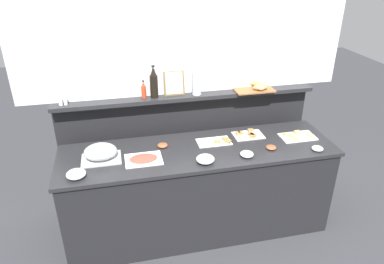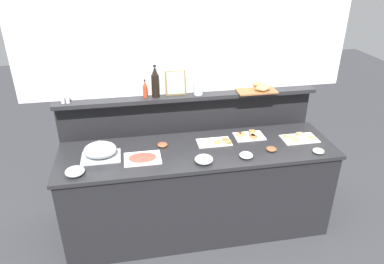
# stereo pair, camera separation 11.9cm
# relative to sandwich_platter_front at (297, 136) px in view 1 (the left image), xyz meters

# --- Properties ---
(ground_plane) EXTENTS (12.00, 12.00, 0.00)m
(ground_plane) POSITION_rel_sandwich_platter_front_xyz_m (-1.00, 0.58, -0.93)
(ground_plane) COLOR #38383D
(buffet_counter) EXTENTS (2.55, 0.72, 0.92)m
(buffet_counter) POSITION_rel_sandwich_platter_front_xyz_m (-1.00, -0.02, -0.47)
(buffet_counter) COLOR black
(buffet_counter) RESTS_ON ground_plane
(back_ledge_unit) EXTENTS (2.62, 0.22, 1.29)m
(back_ledge_unit) POSITION_rel_sandwich_platter_front_xyz_m (-1.00, 0.52, -0.26)
(back_ledge_unit) COLOR black
(back_ledge_unit) RESTS_ON ground_plane
(upper_wall_panel) EXTENTS (3.22, 0.08, 1.31)m
(upper_wall_panel) POSITION_rel_sandwich_platter_front_xyz_m (-1.00, 0.54, 1.01)
(upper_wall_panel) COLOR silver
(upper_wall_panel) RESTS_ON back_ledge_unit
(sandwich_platter_front) EXTENTS (0.34, 0.21, 0.04)m
(sandwich_platter_front) POSITION_rel_sandwich_platter_front_xyz_m (0.00, 0.00, 0.00)
(sandwich_platter_front) COLOR white
(sandwich_platter_front) RESTS_ON buffet_counter
(sandwich_platter_side) EXTENTS (0.29, 0.20, 0.04)m
(sandwich_platter_side) POSITION_rel_sandwich_platter_front_xyz_m (-0.46, 0.14, 0.00)
(sandwich_platter_side) COLOR silver
(sandwich_platter_side) RESTS_ON buffet_counter
(sandwich_platter_rear) EXTENTS (0.32, 0.18, 0.04)m
(sandwich_platter_rear) POSITION_rel_sandwich_platter_front_xyz_m (-0.81, 0.07, -0.00)
(sandwich_platter_rear) COLOR white
(sandwich_platter_rear) RESTS_ON buffet_counter
(cold_cuts_platter) EXTENTS (0.32, 0.24, 0.02)m
(cold_cuts_platter) POSITION_rel_sandwich_platter_front_xyz_m (-1.51, -0.10, -0.00)
(cold_cuts_platter) COLOR silver
(cold_cuts_platter) RESTS_ON buffet_counter
(serving_cloche) EXTENTS (0.34, 0.24, 0.17)m
(serving_cloche) POSITION_rel_sandwich_platter_front_xyz_m (-1.87, -0.01, 0.06)
(serving_cloche) COLOR #B7BABF
(serving_cloche) RESTS_ON buffet_counter
(glass_bowl_large) EXTENTS (0.16, 0.16, 0.06)m
(glass_bowl_large) POSITION_rel_sandwich_platter_front_xyz_m (-2.07, -0.25, 0.02)
(glass_bowl_large) COLOR silver
(glass_bowl_large) RESTS_ON buffet_counter
(glass_bowl_medium) EXTENTS (0.16, 0.16, 0.06)m
(glass_bowl_medium) POSITION_rel_sandwich_platter_front_xyz_m (-1.00, -0.25, 0.02)
(glass_bowl_medium) COLOR silver
(glass_bowl_medium) RESTS_ON buffet_counter
(glass_bowl_small) EXTENTS (0.12, 0.12, 0.05)m
(glass_bowl_small) POSITION_rel_sandwich_platter_front_xyz_m (-0.61, -0.24, 0.01)
(glass_bowl_small) COLOR silver
(glass_bowl_small) RESTS_ON buffet_counter
(condiment_bowl_teal) EXTENTS (0.10, 0.10, 0.04)m
(condiment_bowl_teal) POSITION_rel_sandwich_platter_front_xyz_m (0.06, -0.28, 0.01)
(condiment_bowl_teal) COLOR silver
(condiment_bowl_teal) RESTS_ON buffet_counter
(condiment_bowl_cream) EXTENTS (0.10, 0.10, 0.03)m
(condiment_bowl_cream) POSITION_rel_sandwich_platter_front_xyz_m (-0.35, -0.16, 0.01)
(condiment_bowl_cream) COLOR brown
(condiment_bowl_cream) RESTS_ON buffet_counter
(condiment_bowl_dark) EXTENTS (0.10, 0.10, 0.03)m
(condiment_bowl_dark) POSITION_rel_sandwich_platter_front_xyz_m (-1.32, 0.10, 0.01)
(condiment_bowl_dark) COLOR brown
(condiment_bowl_dark) RESTS_ON buffet_counter
(hot_sauce_bottle) EXTENTS (0.04, 0.04, 0.18)m
(hot_sauce_bottle) POSITION_rel_sandwich_platter_front_xyz_m (-1.43, 0.46, 0.43)
(hot_sauce_bottle) COLOR red
(hot_sauce_bottle) RESTS_ON back_ledge_unit
(wine_bottle_dark) EXTENTS (0.08, 0.08, 0.32)m
(wine_bottle_dark) POSITION_rel_sandwich_platter_front_xyz_m (-1.33, 0.46, 0.49)
(wine_bottle_dark) COLOR black
(wine_bottle_dark) RESTS_ON back_ledge_unit
(salt_shaker) EXTENTS (0.03, 0.03, 0.09)m
(salt_shaker) POSITION_rel_sandwich_platter_front_xyz_m (-2.20, 0.44, 0.39)
(salt_shaker) COLOR white
(salt_shaker) RESTS_ON back_ledge_unit
(pepper_shaker) EXTENTS (0.03, 0.03, 0.09)m
(pepper_shaker) POSITION_rel_sandwich_platter_front_xyz_m (-2.16, 0.44, 0.39)
(pepper_shaker) COLOR white
(pepper_shaker) RESTS_ON back_ledge_unit
(bread_basket) EXTENTS (0.40, 0.31, 0.08)m
(bread_basket) POSITION_rel_sandwich_platter_front_xyz_m (-0.28, 0.44, 0.38)
(bread_basket) COLOR brown
(bread_basket) RESTS_ON back_ledge_unit
(framed_picture) EXTENTS (0.20, 0.07, 0.24)m
(framed_picture) POSITION_rel_sandwich_platter_front_xyz_m (-1.13, 0.48, 0.47)
(framed_picture) COLOR brown
(framed_picture) RESTS_ON back_ledge_unit
(water_carafe) EXTENTS (0.09, 0.09, 0.24)m
(water_carafe) POSITION_rel_sandwich_platter_front_xyz_m (-0.91, 0.44, 0.47)
(water_carafe) COLOR silver
(water_carafe) RESTS_ON back_ledge_unit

